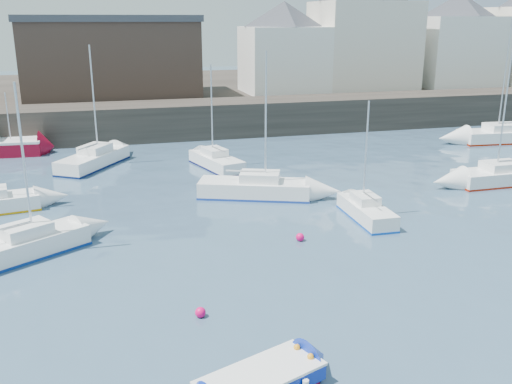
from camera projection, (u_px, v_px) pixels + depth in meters
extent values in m
plane|color=#2D4760|center=(352.00, 338.00, 18.77)|extent=(220.00, 220.00, 0.00)
cube|color=#28231E|center=(188.00, 119.00, 50.63)|extent=(90.00, 5.00, 3.00)
cube|color=#28231E|center=(164.00, 95.00, 67.26)|extent=(90.00, 32.00, 2.80)
cube|color=beige|center=(363.00, 46.00, 60.45)|extent=(10.00, 8.00, 9.00)
cube|color=white|center=(456.00, 52.00, 62.98)|extent=(9.00, 7.00, 7.50)
pyramid|color=#3A3D44|center=(460.00, 5.00, 61.53)|extent=(11.88, 11.88, 2.45)
cube|color=white|center=(284.00, 60.00, 58.08)|extent=(8.00, 7.00, 6.50)
pyramid|color=#3A3D44|center=(284.00, 14.00, 56.77)|extent=(11.14, 11.14, 2.45)
cube|color=#3D2D26|center=(112.00, 59.00, 55.09)|extent=(16.00, 10.00, 7.00)
cube|color=#3A3D44|center=(109.00, 18.00, 53.98)|extent=(16.40, 10.40, 0.60)
cube|color=#0B28A7|center=(261.00, 381.00, 15.88)|extent=(3.86, 2.69, 0.45)
cube|color=white|center=(261.00, 373.00, 15.80)|extent=(3.94, 2.74, 0.08)
cube|color=white|center=(261.00, 379.00, 15.86)|extent=(3.03, 2.01, 0.41)
cube|color=tan|center=(261.00, 376.00, 15.83)|extent=(0.62, 1.08, 0.06)
cylinder|color=white|center=(216.00, 379.00, 16.04)|extent=(0.18, 0.18, 0.35)
cylinder|color=white|center=(243.00, 368.00, 16.55)|extent=(0.18, 0.18, 0.35)
cylinder|color=white|center=(268.00, 357.00, 17.07)|extent=(0.18, 0.18, 0.35)
cylinder|color=silver|center=(8.00, 116.00, 43.29)|extent=(0.09, 0.09, 3.60)
cube|color=white|center=(21.00, 247.00, 24.96)|extent=(5.87, 4.70, 0.95)
cube|color=navy|center=(23.00, 256.00, 25.08)|extent=(5.93, 4.74, 0.13)
cube|color=white|center=(26.00, 230.00, 24.96)|extent=(2.46, 2.27, 0.53)
cylinder|color=silver|center=(24.00, 161.00, 24.27)|extent=(0.11, 0.11, 6.66)
cube|color=white|center=(254.00, 189.00, 33.49)|extent=(6.78, 4.28, 0.97)
cube|color=#1A3995|center=(254.00, 196.00, 33.61)|extent=(6.85, 4.32, 0.13)
cube|color=white|center=(260.00, 177.00, 33.24)|extent=(2.67, 2.27, 0.54)
cylinder|color=silver|center=(266.00, 118.00, 32.20)|extent=(0.11, 0.11, 7.44)
cube|color=white|center=(366.00, 212.00, 29.76)|extent=(1.60, 4.65, 0.83)
cube|color=#0B45B0|center=(366.00, 218.00, 29.86)|extent=(1.61, 4.70, 0.11)
cube|color=white|center=(365.00, 199.00, 29.78)|extent=(1.15, 1.64, 0.46)
cylinder|color=silver|center=(366.00, 152.00, 29.29)|extent=(0.09, 0.09, 5.31)
cube|color=white|center=(505.00, 176.00, 36.24)|extent=(6.68, 2.20, 0.92)
cube|color=maroon|center=(504.00, 182.00, 36.35)|extent=(6.75, 2.22, 0.12)
cube|color=white|center=(502.00, 166.00, 35.94)|extent=(2.35, 1.62, 0.51)
cylinder|color=silver|center=(505.00, 110.00, 34.81)|extent=(0.10, 0.10, 7.66)
cube|color=white|center=(216.00, 162.00, 39.97)|extent=(3.13, 5.68, 0.89)
cube|color=#0B0C3C|center=(216.00, 167.00, 40.08)|extent=(3.16, 5.74, 0.12)
cube|color=white|center=(214.00, 152.00, 39.99)|extent=(1.76, 2.18, 0.49)
cylinder|color=silver|center=(212.00, 110.00, 39.38)|extent=(0.10, 0.10, 6.23)
cube|color=white|center=(505.00, 136.00, 48.50)|extent=(8.06, 3.18, 1.01)
cube|color=#7D1400|center=(505.00, 141.00, 48.63)|extent=(8.14, 3.21, 0.13)
cube|color=white|center=(502.00, 127.00, 48.21)|extent=(2.91, 2.12, 0.56)
cylinder|color=silver|center=(505.00, 76.00, 46.90)|extent=(0.11, 0.11, 9.05)
cube|color=white|center=(93.00, 160.00, 40.34)|extent=(5.26, 6.53, 0.97)
cube|color=#0A1846|center=(94.00, 166.00, 40.46)|extent=(5.31, 6.60, 0.13)
cube|color=white|center=(95.00, 149.00, 40.41)|extent=(2.53, 2.74, 0.54)
cylinder|color=silver|center=(94.00, 99.00, 39.70)|extent=(0.11, 0.11, 7.42)
sphere|color=#EF075D|center=(201.00, 317.00, 20.10)|extent=(0.38, 0.38, 0.38)
sphere|color=#EF075D|center=(300.00, 241.00, 26.98)|extent=(0.40, 0.40, 0.40)
sphere|color=#EF075D|center=(258.00, 188.00, 35.43)|extent=(0.44, 0.44, 0.44)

